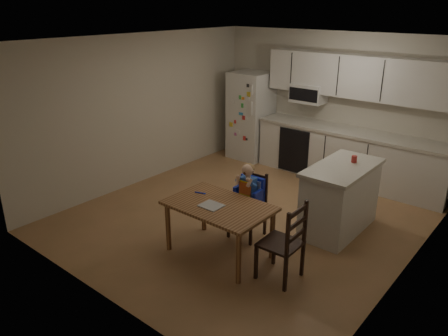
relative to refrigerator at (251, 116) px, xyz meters
The scene contains 10 objects.
room 2.31m from the refrigerator, 47.16° to the right, with size 4.52×5.01×2.51m.
refrigerator is the anchor object (origin of this frame).
kitchen_run 2.05m from the refrigerator, ahead, with size 3.37×0.62×2.15m.
kitchen_island 3.25m from the refrigerator, 31.59° to the right, with size 0.67×1.27×0.94m.
red_cup 3.16m from the refrigerator, 27.76° to the right, with size 0.07×0.07×0.09m, color #B62C28.
dining_table 3.73m from the refrigerator, 59.48° to the right, with size 1.26×0.81×0.68m.
napkin 3.78m from the refrigerator, 60.77° to the right, with size 0.26×0.23×0.01m, color #ADADB2.
toddler_spoon 3.45m from the refrigerator, 64.53° to the right, with size 0.02×0.02×0.12m, color #1D2FD1.
chair_booster 3.21m from the refrigerator, 53.95° to the right, with size 0.41×0.41×1.03m.
chair_side 4.25m from the refrigerator, 48.04° to the right, with size 0.43×0.43×0.95m.
Camera 1 is at (3.41, -4.67, 2.96)m, focal length 35.00 mm.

